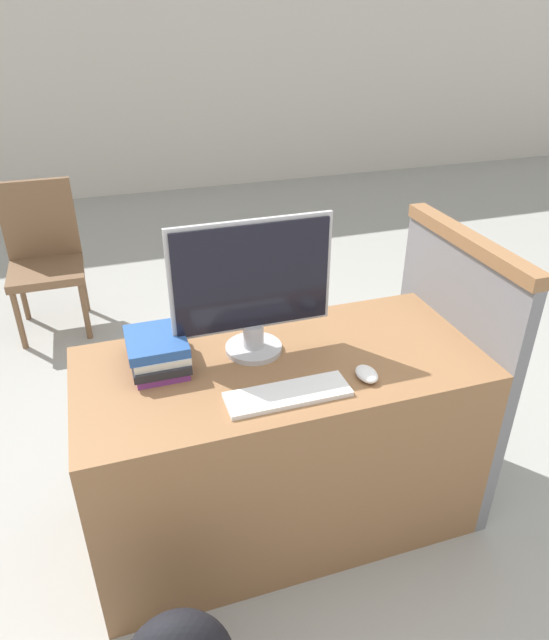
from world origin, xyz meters
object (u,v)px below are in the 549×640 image
far_chair (44,252)px  keyboard (288,394)px  mouse (367,374)px  monitor (252,286)px  book_stack (157,350)px

far_chair → keyboard: bearing=-74.6°
mouse → far_chair: size_ratio=0.11×
keyboard → far_chair: size_ratio=0.44×
monitor → keyboard: size_ratio=1.40×
monitor → book_stack: size_ratio=2.00×
mouse → book_stack: (-0.65, 0.30, 0.04)m
monitor → mouse: monitor is taller
keyboard → mouse: 0.28m
monitor → mouse: (0.31, -0.28, -0.24)m
book_stack → far_chair: 1.95m
mouse → far_chair: (-1.12, 2.17, -0.28)m
monitor → far_chair: 2.11m
monitor → keyboard: bearing=-84.6°
keyboard → book_stack: bearing=139.5°
monitor → keyboard: monitor is taller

